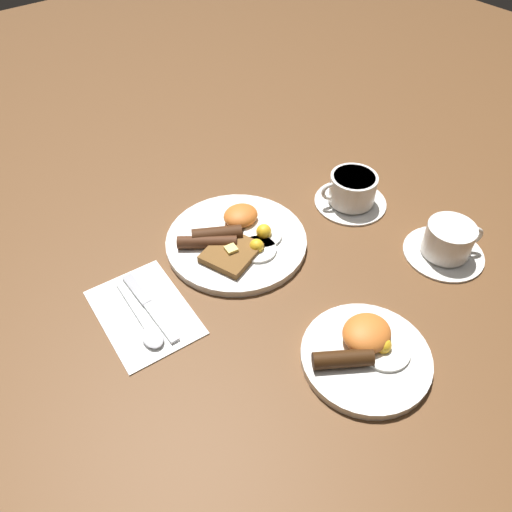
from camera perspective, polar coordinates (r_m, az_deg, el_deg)
ground_plane at (r=0.95m, az=-2.24°, el=1.36°), size 3.00×3.00×0.00m
breakfast_plate_near at (r=0.94m, az=-2.31°, el=1.90°), size 0.27×0.27×0.05m
breakfast_plate_far at (r=0.80m, az=12.41°, el=-10.61°), size 0.20×0.20×0.05m
teacup_near at (r=1.04m, az=10.88°, el=7.27°), size 0.15×0.15×0.07m
teacup_far at (r=0.98m, az=21.06°, el=1.43°), size 0.15×0.15×0.07m
napkin at (r=0.86m, az=-12.69°, el=-6.25°), size 0.16×0.21×0.01m
knife at (r=0.86m, az=-12.36°, el=-5.26°), size 0.02×0.17×0.01m
spoon at (r=0.83m, az=-12.28°, el=-8.27°), size 0.04×0.16×0.01m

